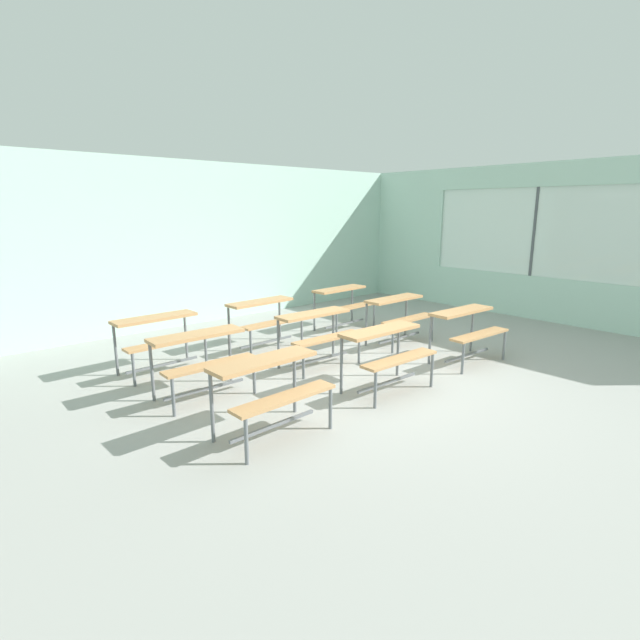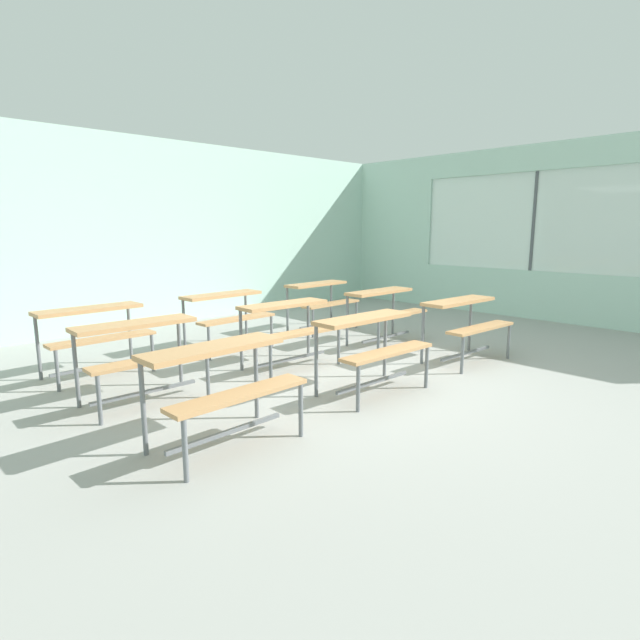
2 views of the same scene
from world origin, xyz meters
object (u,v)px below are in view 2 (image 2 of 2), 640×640
object	(u,v)px
desk_bench_r1c1	(289,319)
desk_bench_r1c0	(141,343)
desk_bench_r1c2	(385,304)
desk_bench_r2c2	(321,295)
desk_bench_r2c1	(227,308)
desk_bench_r0c2	(466,315)
desk_bench_r2c0	(94,325)
desk_bench_r0c1	(372,336)
desk_bench_r0c0	(222,372)

from	to	relation	value
desk_bench_r1c1	desk_bench_r1c0	bearing A→B (deg)	-179.53
desk_bench_r1c2	desk_bench_r2c2	world-z (taller)	same
desk_bench_r1c2	desk_bench_r2c1	xyz separation A→B (m)	(-1.77, 1.22, 0.00)
desk_bench_r1c2	desk_bench_r2c2	bearing A→B (deg)	89.31
desk_bench_r0c2	desk_bench_r1c0	size ratio (longest dim) A/B	1.01
desk_bench_r1c1	desk_bench_r2c0	size ratio (longest dim) A/B	1.00
desk_bench_r0c2	desk_bench_r2c2	size ratio (longest dim) A/B	1.00
desk_bench_r1c0	desk_bench_r1c2	size ratio (longest dim) A/B	1.01
desk_bench_r0c1	desk_bench_r2c2	distance (m)	3.06
desk_bench_r0c1	desk_bench_r1c2	xyz separation A→B (m)	(1.73, 1.22, 0.00)
desk_bench_r0c1	desk_bench_r2c2	bearing A→B (deg)	56.78
desk_bench_r0c1	desk_bench_r2c0	world-z (taller)	same
desk_bench_r1c1	desk_bench_r2c2	bearing A→B (deg)	37.73
desk_bench_r0c1	desk_bench_r2c1	size ratio (longest dim) A/B	0.99
desk_bench_r0c0	desk_bench_r1c0	bearing A→B (deg)	89.65
desk_bench_r0c1	desk_bench_r0c0	bearing A→B (deg)	-177.05
desk_bench_r1c2	desk_bench_r2c1	bearing A→B (deg)	145.41
desk_bench_r0c0	desk_bench_r1c2	xyz separation A→B (m)	(3.45, 1.27, 0.00)
desk_bench_r1c2	desk_bench_r2c2	size ratio (longest dim) A/B	0.98
desk_bench_r1c1	desk_bench_r2c1	world-z (taller)	same
desk_bench_r0c0	desk_bench_r1c0	distance (m)	1.31
desk_bench_r1c2	desk_bench_r1c1	bearing A→B (deg)	179.60
desk_bench_r1c0	desk_bench_r2c2	size ratio (longest dim) A/B	0.99
desk_bench_r1c2	desk_bench_r2c2	xyz separation A→B (m)	(0.02, 1.29, 0.00)
desk_bench_r1c2	desk_bench_r2c1	size ratio (longest dim) A/B	0.98
desk_bench_r0c1	desk_bench_r2c1	distance (m)	2.45
desk_bench_r1c1	desk_bench_r2c2	distance (m)	2.16
desk_bench_r0c2	desk_bench_r2c2	world-z (taller)	same
desk_bench_r1c2	desk_bench_r0c2	bearing A→B (deg)	-91.06
desk_bench_r1c2	desk_bench_r2c0	size ratio (longest dim) A/B	0.99
desk_bench_r0c2	desk_bench_r1c2	size ratio (longest dim) A/B	1.02
desk_bench_r0c0	desk_bench_r2c2	xyz separation A→B (m)	(3.47, 2.55, 0.00)
desk_bench_r1c0	desk_bench_r2c1	world-z (taller)	same
desk_bench_r0c2	desk_bench_r1c0	distance (m)	3.69
desk_bench_r0c2	desk_bench_r2c1	distance (m)	3.03
desk_bench_r1c1	desk_bench_r0c2	bearing A→B (deg)	-35.13
desk_bench_r2c0	desk_bench_r2c2	size ratio (longest dim) A/B	0.99
desk_bench_r0c0	desk_bench_r0c2	world-z (taller)	same
desk_bench_r0c1	desk_bench_r1c1	size ratio (longest dim) A/B	1.00
desk_bench_r0c2	desk_bench_r2c1	size ratio (longest dim) A/B	1.00
desk_bench_r0c0	desk_bench_r2c2	distance (m)	4.31
desk_bench_r2c1	desk_bench_r1c1	bearing A→B (deg)	-90.40
desk_bench_r0c1	desk_bench_r1c0	world-z (taller)	same
desk_bench_r0c1	desk_bench_r2c1	xyz separation A→B (m)	(-0.04, 2.44, 0.00)
desk_bench_r0c0	desk_bench_r1c0	xyz separation A→B (m)	(-0.03, 1.31, 0.00)
desk_bench_r0c0	desk_bench_r2c0	bearing A→B (deg)	88.93
desk_bench_r2c0	desk_bench_r1c0	bearing A→B (deg)	-92.00
desk_bench_r0c0	desk_bench_r0c2	bearing A→B (deg)	-1.26
desk_bench_r1c0	desk_bench_r2c1	size ratio (longest dim) A/B	0.99
desk_bench_r0c0	desk_bench_r2c2	bearing A→B (deg)	34.90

